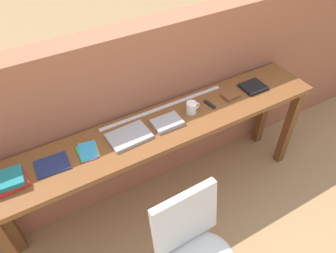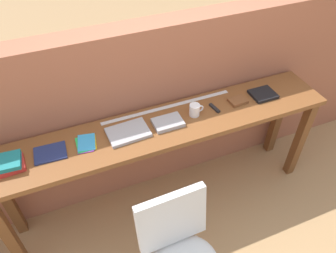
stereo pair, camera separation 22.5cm
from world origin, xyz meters
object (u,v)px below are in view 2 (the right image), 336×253
(pamphlet_pile_colourful, at_px, (86,143))
(book_repair_rightmost, at_px, (263,94))
(chair_white_moulded, at_px, (180,250))
(multitool_folded, at_px, (214,108))
(book_stack_leftmost, at_px, (5,165))
(leather_journal_brown, at_px, (238,101))
(mug, at_px, (195,110))
(magazine_cycling, at_px, (50,153))
(book_open_centre, at_px, (128,132))

(pamphlet_pile_colourful, bearing_deg, book_repair_rightmost, 0.09)
(chair_white_moulded, xyz_separation_m, multitool_folded, (0.60, 0.75, 0.36))
(chair_white_moulded, bearing_deg, book_stack_leftmost, 139.59)
(multitool_folded, bearing_deg, leather_journal_brown, 1.07)
(mug, distance_m, book_repair_rightmost, 0.59)
(magazine_cycling, distance_m, book_repair_rightmost, 1.61)
(mug, distance_m, leather_journal_brown, 0.37)
(book_stack_leftmost, relative_size, magazine_cycling, 1.15)
(pamphlet_pile_colourful, height_order, book_repair_rightmost, book_repair_rightmost)
(magazine_cycling, height_order, pamphlet_pile_colourful, same)
(book_stack_leftmost, xyz_separation_m, multitool_folded, (1.45, 0.02, -0.03))
(book_stack_leftmost, distance_m, mug, 1.29)
(pamphlet_pile_colourful, height_order, mug, mug)
(multitool_folded, bearing_deg, pamphlet_pile_colourful, 180.00)
(chair_white_moulded, height_order, book_repair_rightmost, book_repair_rightmost)
(book_open_centre, xyz_separation_m, book_repair_rightmost, (1.10, 0.01, 0.00))
(book_repair_rightmost, bearing_deg, magazine_cycling, -179.92)
(magazine_cycling, xyz_separation_m, leather_journal_brown, (1.39, 0.00, 0.01))
(chair_white_moulded, height_order, book_stack_leftmost, book_stack_leftmost)
(magazine_cycling, distance_m, book_open_centre, 0.52)
(mug, xyz_separation_m, book_repair_rightmost, (0.59, 0.01, -0.03))
(mug, height_order, book_repair_rightmost, mug)
(magazine_cycling, xyz_separation_m, mug, (1.02, -0.00, 0.04))
(mug, distance_m, multitool_folded, 0.17)
(book_open_centre, bearing_deg, chair_white_moulded, -87.29)
(pamphlet_pile_colourful, relative_size, book_repair_rightmost, 0.95)
(book_stack_leftmost, height_order, mug, mug)
(mug, bearing_deg, multitool_folded, 1.20)
(book_repair_rightmost, bearing_deg, leather_journal_brown, 179.65)
(magazine_cycling, bearing_deg, pamphlet_pile_colourful, 2.74)
(mug, bearing_deg, pamphlet_pile_colourful, 179.74)
(magazine_cycling, height_order, book_open_centre, book_open_centre)
(chair_white_moulded, xyz_separation_m, book_repair_rightmost, (1.03, 0.75, 0.37))
(multitool_folded, xyz_separation_m, leather_journal_brown, (0.20, 0.00, 0.00))
(book_stack_leftmost, height_order, pamphlet_pile_colourful, book_stack_leftmost)
(book_stack_leftmost, relative_size, multitool_folded, 2.09)
(multitool_folded, bearing_deg, chair_white_moulded, -128.81)
(chair_white_moulded, distance_m, book_open_centre, 0.82)
(book_repair_rightmost, bearing_deg, chair_white_moulded, -143.85)
(magazine_cycling, xyz_separation_m, multitool_folded, (1.19, -0.00, 0.00))
(chair_white_moulded, relative_size, pamphlet_pile_colourful, 4.96)
(magazine_cycling, bearing_deg, mug, 2.70)
(multitool_folded, relative_size, leather_journal_brown, 0.85)
(mug, bearing_deg, book_stack_leftmost, -179.16)
(chair_white_moulded, distance_m, mug, 0.95)
(book_stack_leftmost, height_order, book_open_centre, book_stack_leftmost)
(book_stack_leftmost, relative_size, book_open_centre, 0.82)
(chair_white_moulded, bearing_deg, book_repair_rightmost, 36.12)
(mug, bearing_deg, book_open_centre, -179.13)
(pamphlet_pile_colourful, xyz_separation_m, multitool_folded, (0.96, -0.00, 0.00))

